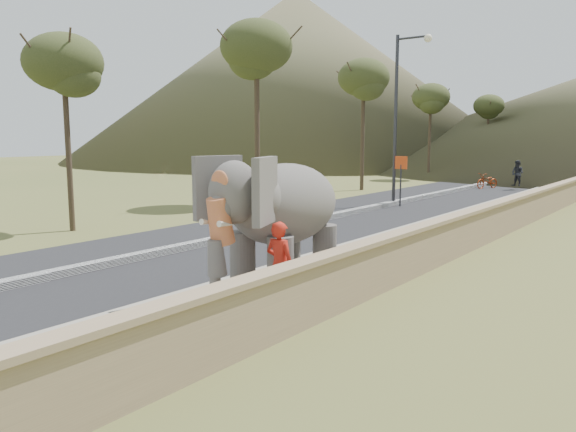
{
  "coord_description": "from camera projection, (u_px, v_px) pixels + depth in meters",
  "views": [
    {
      "loc": [
        7.26,
        -6.36,
        3.39
      ],
      "look_at": [
        0.2,
        2.93,
        1.7
      ],
      "focal_mm": 35.0,
      "sensor_mm": 36.0,
      "label": 1
    }
  ],
  "objects": [
    {
      "name": "trees",
      "position": [
        559.0,
        125.0,
        30.87
      ],
      "size": [
        47.46,
        45.03,
        9.07
      ],
      "color": "#473828",
      "rests_on": "ground"
    },
    {
      "name": "road",
      "position": [
        292.0,
        227.0,
        20.71
      ],
      "size": [
        7.0,
        120.0,
        0.03
      ],
      "primitive_type": "cube",
      "color": "black",
      "rests_on": "ground"
    },
    {
      "name": "motorcyclist",
      "position": [
        499.0,
        178.0,
        35.2
      ],
      "size": [
        2.91,
        1.98,
        1.85
      ],
      "color": "#982E0D",
      "rests_on": "ground"
    },
    {
      "name": "median",
      "position": [
        292.0,
        225.0,
        20.7
      ],
      "size": [
        0.35,
        120.0,
        0.22
      ],
      "primitive_type": "cube",
      "color": "black",
      "rests_on": "ground"
    },
    {
      "name": "ground",
      "position": [
        178.0,
        330.0,
        9.84
      ],
      "size": [
        160.0,
        160.0,
        0.0
      ],
      "primitive_type": "plane",
      "color": "olive",
      "rests_on": "ground"
    },
    {
      "name": "walkway",
      "position": [
        418.0,
        241.0,
        17.71
      ],
      "size": [
        3.0,
        120.0,
        0.15
      ],
      "primitive_type": "cube",
      "color": "#9E9687",
      "rests_on": "ground"
    },
    {
      "name": "elephant_and_man",
      "position": [
        285.0,
        222.0,
        12.03
      ],
      "size": [
        2.31,
        3.94,
        2.79
      ],
      "color": "slate",
      "rests_on": "ground"
    },
    {
      "name": "hill_left",
      "position": [
        296.0,
        77.0,
        74.36
      ],
      "size": [
        60.0,
        60.0,
        22.0
      ],
      "primitive_type": "cone",
      "color": "brown",
      "rests_on": "ground"
    },
    {
      "name": "signboard",
      "position": [
        401.0,
        172.0,
        26.43
      ],
      "size": [
        0.6,
        0.08,
        2.4
      ],
      "color": "#2D2D33",
      "rests_on": "ground"
    },
    {
      "name": "parapet",
      "position": [
        470.0,
        231.0,
        16.66
      ],
      "size": [
        0.3,
        120.0,
        1.1
      ],
      "primitive_type": "cube",
      "color": "tan",
      "rests_on": "ground"
    },
    {
      "name": "lamppost",
      "position": [
        402.0,
        103.0,
        26.32
      ],
      "size": [
        1.76,
        0.36,
        8.0
      ],
      "color": "#313036",
      "rests_on": "ground"
    }
  ]
}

